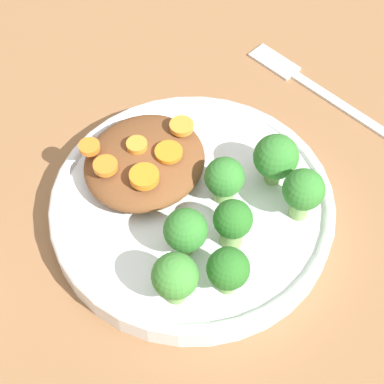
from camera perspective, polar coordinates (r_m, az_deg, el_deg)
name	(u,v)px	position (r m, az deg, el deg)	size (l,w,h in m)	color
ground_plane	(192,216)	(0.57, 0.00, -2.12)	(4.00, 4.00, 0.00)	#8C603D
plate	(192,207)	(0.56, 0.00, -1.31)	(0.25, 0.25, 0.03)	white
stew_mound	(144,162)	(0.56, -4.26, 2.69)	(0.10, 0.11, 0.03)	brown
broccoli_floret_0	(303,192)	(0.53, 9.86, 0.04)	(0.04, 0.04, 0.05)	#7FA85B
broccoli_floret_1	(224,179)	(0.54, 2.90, 1.18)	(0.03, 0.03, 0.04)	#759E51
broccoli_floret_2	(233,222)	(0.51, 3.64, -2.68)	(0.03, 0.03, 0.05)	#759E51
broccoli_floret_3	(228,270)	(0.49, 3.23, -6.92)	(0.03, 0.03, 0.05)	#759E51
broccoli_floret_4	(175,277)	(0.48, -1.51, -7.61)	(0.04, 0.04, 0.05)	#759E51
broccoli_floret_5	(186,231)	(0.50, -0.57, -3.49)	(0.04, 0.04, 0.05)	#759E51
broccoli_floret_6	(276,158)	(0.55, 7.47, 3.04)	(0.04, 0.04, 0.05)	#7FA85B
carrot_slice_0	(105,166)	(0.54, -7.70, 2.32)	(0.02, 0.02, 0.01)	orange
carrot_slice_1	(169,152)	(0.55, -2.09, 3.56)	(0.02, 0.02, 0.00)	orange
carrot_slice_2	(144,177)	(0.53, -4.27, 1.38)	(0.03, 0.03, 0.01)	orange
carrot_slice_3	(135,146)	(0.55, -5.05, 4.09)	(0.02, 0.02, 0.01)	orange
carrot_slice_4	(182,126)	(0.57, -0.93, 5.88)	(0.02, 0.02, 0.01)	orange
carrot_slice_5	(89,147)	(0.56, -9.12, 4.00)	(0.02, 0.02, 0.01)	orange
fork	(307,82)	(0.69, 10.18, 9.62)	(0.18, 0.04, 0.01)	silver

